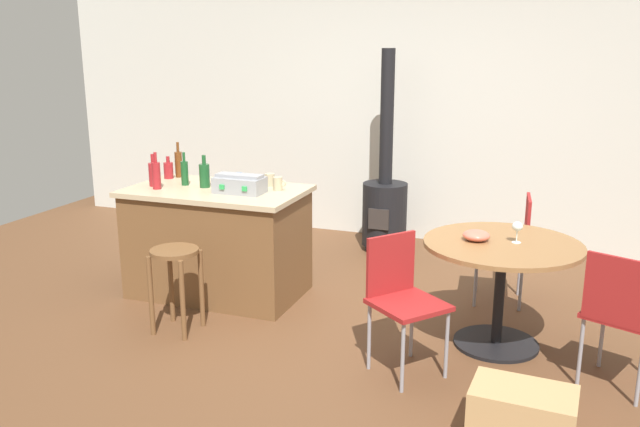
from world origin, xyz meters
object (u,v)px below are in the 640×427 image
at_px(bottle_4, 185,172).
at_px(bottle_2, 168,170).
at_px(bottle_0, 204,175).
at_px(bottle_3, 156,175).
at_px(wooden_stool, 175,270).
at_px(bottle_1, 179,164).
at_px(bottle_5, 153,174).
at_px(folding_chair_far, 402,294).
at_px(wine_glass, 517,227).
at_px(kitchen_island, 218,241).
at_px(cup_0, 278,184).
at_px(folding_chair_left, 621,310).
at_px(toolbox, 240,184).
at_px(serving_bowl, 476,235).
at_px(dining_table, 501,267).
at_px(cup_2, 238,178).
at_px(wood_stove, 385,202).
at_px(cardboard_box, 522,418).
at_px(folding_chair_near, 510,240).
at_px(cup_1, 270,180).

bearing_deg(bottle_4, bottle_2, 145.20).
relative_size(bottle_0, bottle_3, 0.89).
bearing_deg(wooden_stool, bottle_2, 123.76).
distance_m(bottle_1, bottle_5, 0.39).
distance_m(folding_chair_far, bottle_0, 2.05).
bearing_deg(bottle_1, wine_glass, -9.90).
height_order(bottle_0, bottle_1, bottle_1).
relative_size(kitchen_island, cup_0, 12.62).
xyz_separation_m(folding_chair_far, folding_chair_left, (1.26, 0.18, -0.00)).
xyz_separation_m(toolbox, serving_bowl, (1.83, -0.16, -0.18)).
bearing_deg(cup_0, folding_chair_left, -15.95).
bearing_deg(dining_table, bottle_2, 171.10).
bearing_deg(wine_glass, folding_chair_left, -32.45).
relative_size(kitchen_island, cup_2, 11.24).
xyz_separation_m(wooden_stool, bottle_3, (-0.51, 0.59, 0.54)).
xyz_separation_m(toolbox, bottle_5, (-0.77, -0.01, 0.03)).
xyz_separation_m(toolbox, wine_glass, (2.09, -0.12, -0.11)).
height_order(folding_chair_left, wood_stove, wood_stove).
bearing_deg(cup_0, bottle_0, -170.79).
relative_size(kitchen_island, wooden_stool, 2.30).
bearing_deg(cardboard_box, folding_chair_left, 58.80).
xyz_separation_m(bottle_2, cup_2, (0.66, 0.00, -0.03)).
relative_size(folding_chair_left, bottle_0, 3.28).
distance_m(bottle_0, cup_2, 0.29).
bearing_deg(bottle_2, wine_glass, -8.19).
relative_size(folding_chair_far, folding_chair_left, 1.00).
relative_size(kitchen_island, folding_chair_left, 1.64).
height_order(folding_chair_far, wine_glass, wine_glass).
height_order(folding_chair_near, bottle_5, bottle_5).
bearing_deg(wood_stove, folding_chair_far, -72.78).
xyz_separation_m(cup_2, cardboard_box, (2.42, -1.61, -0.77)).
distance_m(kitchen_island, bottle_4, 0.62).
bearing_deg(bottle_2, wood_stove, 41.91).
bearing_deg(cup_0, wood_stove, 72.39).
xyz_separation_m(kitchen_island, cup_0, (0.49, 0.11, 0.49)).
relative_size(folding_chair_near, bottle_1, 2.85).
distance_m(wooden_stool, cup_0, 1.08).
xyz_separation_m(bottle_2, bottle_3, (0.15, -0.40, 0.04)).
distance_m(dining_table, serving_bowl, 0.27).
distance_m(bottle_3, cardboard_box, 3.28).
relative_size(dining_table, folding_chair_near, 1.20).
bearing_deg(wine_glass, cup_0, 170.58).
distance_m(folding_chair_near, bottle_3, 2.84).
xyz_separation_m(cup_0, cup_2, (-0.41, 0.12, -0.01)).
distance_m(kitchen_island, folding_chair_near, 2.33).
distance_m(bottle_3, cup_2, 0.66).
xyz_separation_m(bottle_1, serving_bowl, (2.61, -0.54, -0.23)).
relative_size(cup_1, serving_bowl, 0.63).
bearing_deg(wine_glass, bottle_4, 175.13).
xyz_separation_m(bottle_3, serving_bowl, (2.51, -0.06, -0.23)).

